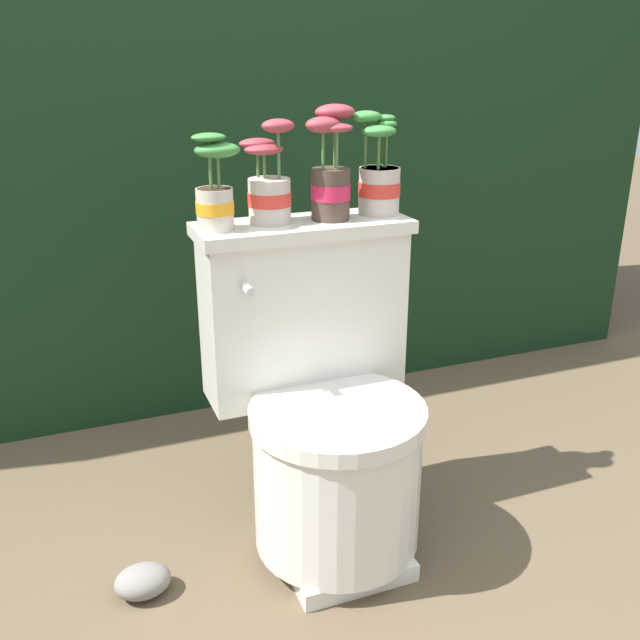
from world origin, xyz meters
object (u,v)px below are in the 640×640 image
object	(u,v)px
potted_plant_middle	(331,174)
garden_stone	(143,581)
potted_plant_midleft	(269,187)
potted_plant_midright	(379,178)
potted_plant_left	(215,192)
toilet	(324,413)

from	to	relation	value
potted_plant_middle	garden_stone	bearing A→B (deg)	-160.37
potted_plant_midleft	potted_plant_midright	size ratio (longest dim) A/B	0.96
potted_plant_left	garden_stone	size ratio (longest dim) A/B	1.68
potted_plant_midright	garden_stone	bearing A→B (deg)	-163.06
potted_plant_midleft	garden_stone	size ratio (longest dim) A/B	1.85
potted_plant_middle	garden_stone	distance (m)	1.02
toilet	potted_plant_middle	xyz separation A→B (m)	(0.07, 0.13, 0.54)
potted_plant_midleft	potted_plant_middle	size ratio (longest dim) A/B	0.90
potted_plant_midright	garden_stone	world-z (taller)	potted_plant_midright
toilet	potted_plant_middle	bearing A→B (deg)	62.89
toilet	potted_plant_left	size ratio (longest dim) A/B	3.67
potted_plant_midleft	garden_stone	bearing A→B (deg)	-151.69
toilet	garden_stone	size ratio (longest dim) A/B	6.17
potted_plant_middle	potted_plant_midright	size ratio (longest dim) A/B	1.07
garden_stone	potted_plant_midleft	bearing A→B (deg)	28.31
potted_plant_left	potted_plant_midright	xyz separation A→B (m)	(0.41, 0.02, 0.00)
toilet	potted_plant_midleft	xyz separation A→B (m)	(-0.07, 0.15, 0.52)
potted_plant_midleft	potted_plant_left	bearing A→B (deg)	-168.13
potted_plant_middle	potted_plant_midright	bearing A→B (deg)	5.22
potted_plant_left	garden_stone	distance (m)	0.89
potted_plant_left	potted_plant_middle	size ratio (longest dim) A/B	0.81
garden_stone	potted_plant_middle	bearing A→B (deg)	19.63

